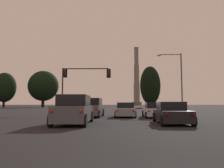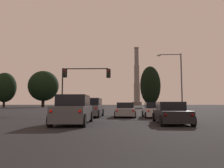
{
  "view_description": "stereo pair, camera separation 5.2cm",
  "coord_description": "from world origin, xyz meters",
  "px_view_note": "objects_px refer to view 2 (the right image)",
  "views": [
    {
      "loc": [
        -0.52,
        -2.91,
        1.29
      ],
      "look_at": [
        -1.95,
        46.52,
        5.8
      ],
      "focal_mm": 35.0,
      "sensor_mm": 36.0,
      "label": 1
    },
    {
      "loc": [
        -0.47,
        -2.91,
        1.29
      ],
      "look_at": [
        -1.95,
        46.52,
        5.8
      ],
      "focal_mm": 35.0,
      "sensor_mm": 36.0,
      "label": 2
    }
  ],
  "objects_px": {
    "suv_left_lane_second": "(74,110)",
    "suv_left_lane_front": "(91,108)",
    "sedan_right_lane_second": "(171,113)",
    "street_lamp": "(177,76)",
    "sedan_center_lane_front": "(125,110)",
    "traffic_light_overhead_left": "(79,78)",
    "hatchback_right_lane_front": "(153,110)",
    "smokestack": "(137,82)"
  },
  "relations": [
    {
      "from": "suv_left_lane_second",
      "to": "suv_left_lane_front",
      "type": "xyz_separation_m",
      "value": [
        0.19,
        7.75,
        0.0
      ]
    },
    {
      "from": "sedan_right_lane_second",
      "to": "street_lamp",
      "type": "xyz_separation_m",
      "value": [
        5.38,
        17.98,
        4.81
      ]
    },
    {
      "from": "sedan_center_lane_front",
      "to": "traffic_light_overhead_left",
      "type": "bearing_deg",
      "value": 131.21
    },
    {
      "from": "suv_left_lane_second",
      "to": "hatchback_right_lane_front",
      "type": "distance_m",
      "value": 9.4
    },
    {
      "from": "suv_left_lane_second",
      "to": "smokestack",
      "type": "xyz_separation_m",
      "value": [
        18.23,
        168.09,
        18.32
      ]
    },
    {
      "from": "suv_left_lane_front",
      "to": "traffic_light_overhead_left",
      "type": "distance_m",
      "value": 9.15
    },
    {
      "from": "sedan_center_lane_front",
      "to": "hatchback_right_lane_front",
      "type": "relative_size",
      "value": 1.15
    },
    {
      "from": "sedan_center_lane_front",
      "to": "hatchback_right_lane_front",
      "type": "height_order",
      "value": "hatchback_right_lane_front"
    },
    {
      "from": "traffic_light_overhead_left",
      "to": "street_lamp",
      "type": "xyz_separation_m",
      "value": [
        14.32,
        3.03,
        0.66
      ]
    },
    {
      "from": "sedan_center_lane_front",
      "to": "suv_left_lane_front",
      "type": "xyz_separation_m",
      "value": [
        -3.38,
        -0.16,
        0.23
      ]
    },
    {
      "from": "suv_left_lane_front",
      "to": "street_lamp",
      "type": "distance_m",
      "value": 16.46
    },
    {
      "from": "sedan_center_lane_front",
      "to": "smokestack",
      "type": "height_order",
      "value": "smokestack"
    },
    {
      "from": "suv_left_lane_front",
      "to": "suv_left_lane_second",
      "type": "bearing_deg",
      "value": -89.61
    },
    {
      "from": "street_lamp",
      "to": "sedan_right_lane_second",
      "type": "bearing_deg",
      "value": -106.65
    },
    {
      "from": "smokestack",
      "to": "sedan_right_lane_second",
      "type": "bearing_deg",
      "value": -94.06
    },
    {
      "from": "suv_left_lane_second",
      "to": "traffic_light_overhead_left",
      "type": "xyz_separation_m",
      "value": [
        -2.59,
        15.54,
        3.91
      ]
    },
    {
      "from": "suv_left_lane_second",
      "to": "traffic_light_overhead_left",
      "type": "height_order",
      "value": "traffic_light_overhead_left"
    },
    {
      "from": "traffic_light_overhead_left",
      "to": "street_lamp",
      "type": "bearing_deg",
      "value": 11.94
    },
    {
      "from": "street_lamp",
      "to": "suv_left_lane_second",
      "type": "bearing_deg",
      "value": -122.29
    },
    {
      "from": "suv_left_lane_front",
      "to": "traffic_light_overhead_left",
      "type": "relative_size",
      "value": 0.73
    },
    {
      "from": "suv_left_lane_front",
      "to": "street_lamp",
      "type": "relative_size",
      "value": 0.56
    },
    {
      "from": "hatchback_right_lane_front",
      "to": "traffic_light_overhead_left",
      "type": "bearing_deg",
      "value": 137.36
    },
    {
      "from": "hatchback_right_lane_front",
      "to": "smokestack",
      "type": "distance_m",
      "value": 162.57
    },
    {
      "from": "sedan_center_lane_front",
      "to": "hatchback_right_lane_front",
      "type": "distance_m",
      "value": 2.8
    },
    {
      "from": "sedan_right_lane_second",
      "to": "smokestack",
      "type": "xyz_separation_m",
      "value": [
        11.88,
        167.51,
        18.55
      ]
    },
    {
      "from": "sedan_right_lane_second",
      "to": "traffic_light_overhead_left",
      "type": "height_order",
      "value": "traffic_light_overhead_left"
    },
    {
      "from": "traffic_light_overhead_left",
      "to": "suv_left_lane_second",
      "type": "bearing_deg",
      "value": -80.54
    },
    {
      "from": "sedan_right_lane_second",
      "to": "suv_left_lane_front",
      "type": "relative_size",
      "value": 0.96
    },
    {
      "from": "sedan_right_lane_second",
      "to": "traffic_light_overhead_left",
      "type": "xyz_separation_m",
      "value": [
        -8.94,
        14.95,
        4.14
      ]
    },
    {
      "from": "sedan_right_lane_second",
      "to": "street_lamp",
      "type": "distance_m",
      "value": 19.37
    },
    {
      "from": "traffic_light_overhead_left",
      "to": "smokestack",
      "type": "height_order",
      "value": "smokestack"
    },
    {
      "from": "hatchback_right_lane_front",
      "to": "suv_left_lane_front",
      "type": "height_order",
      "value": "suv_left_lane_front"
    },
    {
      "from": "smokestack",
      "to": "suv_left_lane_front",
      "type": "bearing_deg",
      "value": -96.42
    },
    {
      "from": "suv_left_lane_second",
      "to": "hatchback_right_lane_front",
      "type": "relative_size",
      "value": 1.19
    },
    {
      "from": "suv_left_lane_second",
      "to": "sedan_center_lane_front",
      "type": "distance_m",
      "value": 8.68
    },
    {
      "from": "traffic_light_overhead_left",
      "to": "street_lamp",
      "type": "relative_size",
      "value": 0.77
    },
    {
      "from": "sedan_right_lane_second",
      "to": "hatchback_right_lane_front",
      "type": "distance_m",
      "value": 6.45
    },
    {
      "from": "sedan_center_lane_front",
      "to": "street_lamp",
      "type": "relative_size",
      "value": 0.54
    },
    {
      "from": "hatchback_right_lane_front",
      "to": "street_lamp",
      "type": "height_order",
      "value": "street_lamp"
    },
    {
      "from": "sedan_right_lane_second",
      "to": "hatchback_right_lane_front",
      "type": "relative_size",
      "value": 1.15
    },
    {
      "from": "street_lamp",
      "to": "smokestack",
      "type": "bearing_deg",
      "value": 87.51
    },
    {
      "from": "suv_left_lane_second",
      "to": "traffic_light_overhead_left",
      "type": "distance_m",
      "value": 16.23
    }
  ]
}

